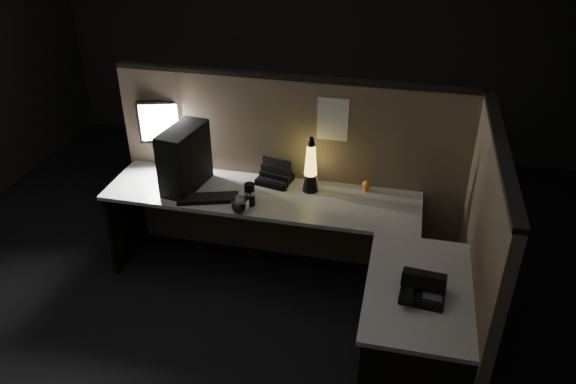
% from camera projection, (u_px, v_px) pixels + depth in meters
% --- Properties ---
extents(floor, '(6.00, 6.00, 0.00)m').
position_uv_depth(floor, '(262.00, 329.00, 3.92)').
color(floor, black).
rests_on(floor, ground).
extents(room_shell, '(6.00, 6.00, 6.00)m').
position_uv_depth(room_shell, '(255.00, 113.00, 3.10)').
color(room_shell, silver).
rests_on(room_shell, ground).
extents(partition_back, '(2.66, 0.06, 1.50)m').
position_uv_depth(partition_back, '(291.00, 173.00, 4.32)').
color(partition_back, brown).
rests_on(partition_back, ground).
extents(partition_right, '(0.06, 1.66, 1.50)m').
position_uv_depth(partition_right, '(477.00, 261.00, 3.36)').
color(partition_right, brown).
rests_on(partition_right, ground).
extents(desk, '(2.60, 1.60, 0.73)m').
position_uv_depth(desk, '(295.00, 244.00, 3.80)').
color(desk, '#BCB9B1').
rests_on(desk, ground).
extents(pc_tower, '(0.26, 0.47, 0.47)m').
position_uv_depth(pc_tower, '(185.00, 158.00, 4.07)').
color(pc_tower, black).
rests_on(pc_tower, desk).
extents(monitor, '(0.41, 0.18, 0.54)m').
position_uv_depth(monitor, '(166.00, 127.00, 4.32)').
color(monitor, black).
rests_on(monitor, desk).
extents(keyboard, '(0.46, 0.27, 0.02)m').
position_uv_depth(keyboard, '(208.00, 198.00, 4.01)').
color(keyboard, black).
rests_on(keyboard, desk).
extents(mouse, '(0.09, 0.07, 0.03)m').
position_uv_depth(mouse, '(187.00, 193.00, 4.07)').
color(mouse, black).
rests_on(mouse, desk).
extents(clip_lamp, '(0.04, 0.16, 0.20)m').
position_uv_depth(clip_lamp, '(314.00, 171.00, 4.14)').
color(clip_lamp, silver).
rests_on(clip_lamp, desk).
extents(organizer, '(0.28, 0.25, 0.18)m').
position_uv_depth(organizer, '(275.00, 177.00, 4.22)').
color(organizer, black).
rests_on(organizer, desk).
extents(lava_lamp, '(0.11, 0.11, 0.43)m').
position_uv_depth(lava_lamp, '(311.00, 169.00, 4.04)').
color(lava_lamp, black).
rests_on(lava_lamp, desk).
extents(travel_mug, '(0.08, 0.08, 0.17)m').
position_uv_depth(travel_mug, '(250.00, 194.00, 3.91)').
color(travel_mug, black).
rests_on(travel_mug, desk).
extents(steel_mug, '(0.17, 0.17, 0.10)m').
position_uv_depth(steel_mug, '(240.00, 205.00, 3.85)').
color(steel_mug, silver).
rests_on(steel_mug, desk).
extents(figurine, '(0.06, 0.06, 0.06)m').
position_uv_depth(figurine, '(366.00, 185.00, 4.10)').
color(figurine, orange).
rests_on(figurine, desk).
extents(pinned_paper, '(0.22, 0.00, 0.32)m').
position_uv_depth(pinned_paper, '(333.00, 120.00, 3.98)').
color(pinned_paper, white).
rests_on(pinned_paper, partition_back).
extents(desk_phone, '(0.26, 0.27, 0.14)m').
position_uv_depth(desk_phone, '(422.00, 287.00, 3.10)').
color(desk_phone, black).
rests_on(desk_phone, desk).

